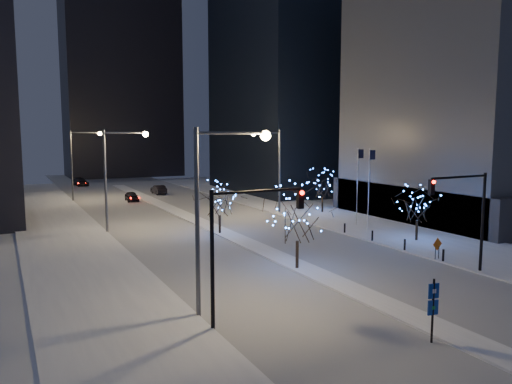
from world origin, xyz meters
TOP-DOWN VIEW (x-y plane):
  - ground at (0.00, 0.00)m, footprint 160.00×160.00m
  - road at (0.00, 35.00)m, footprint 20.00×130.00m
  - median at (0.00, 30.00)m, footprint 2.00×80.00m
  - east_sidewalk at (15.00, 20.00)m, footprint 10.00×90.00m
  - west_sidewalk at (-14.00, 20.00)m, footprint 8.00×90.00m
  - midrise_block at (34.00, 18.00)m, footprint 30.00×22.00m
  - plinth at (34.00, 18.00)m, footprint 30.00×24.00m
  - horizon_block at (6.00, 92.00)m, footprint 24.00×14.00m
  - street_lamp_w_near at (-8.94, 2.00)m, footprint 4.40×0.56m
  - street_lamp_w_mid at (-8.94, 27.00)m, footprint 4.40×0.56m
  - street_lamp_w_far at (-8.94, 52.00)m, footprint 4.40×0.56m
  - street_lamp_east at (10.08, 30.00)m, footprint 3.90×0.56m
  - traffic_signal_west at (-8.44, -0.00)m, footprint 5.26×0.43m
  - traffic_signal_east at (8.94, 1.00)m, footprint 5.26×0.43m
  - flagpoles at (13.37, 17.25)m, footprint 1.35×2.60m
  - bollards at (10.20, 10.00)m, footprint 0.16×12.16m
  - car_near at (-2.54, 48.50)m, footprint 1.85×4.04m
  - car_mid at (3.19, 54.76)m, footprint 1.55×4.34m
  - car_far at (-6.08, 73.27)m, footprint 2.75×5.16m
  - holiday_tree_median_near at (-0.50, 7.44)m, footprint 5.28×5.28m
  - holiday_tree_median_far at (-0.50, 21.42)m, footprint 4.01×4.01m
  - holiday_tree_plaza_near at (13.89, 10.40)m, footprint 4.11×4.11m
  - holiday_tree_plaza_far at (15.48, 27.36)m, footprint 4.96×4.96m
  - wayfinding_sign at (-1.51, -6.00)m, footprint 0.55×0.16m
  - construction_sign at (10.30, 4.69)m, footprint 1.00×0.12m

SIDE VIEW (x-z plane):
  - ground at x=0.00m, z-range 0.00..0.00m
  - road at x=0.00m, z-range 0.00..0.02m
  - median at x=0.00m, z-range 0.00..0.15m
  - east_sidewalk at x=15.00m, z-range 0.00..0.15m
  - west_sidewalk at x=-14.00m, z-range 0.00..0.15m
  - bollards at x=10.20m, z-range 0.15..1.05m
  - car_near at x=-2.54m, z-range 0.00..1.34m
  - car_far at x=-6.08m, z-range 0.00..1.42m
  - car_mid at x=3.19m, z-range 0.00..1.43m
  - construction_sign at x=10.30m, z-range 0.32..1.97m
  - wayfinding_sign at x=-1.51m, z-range 0.35..3.41m
  - plinth at x=34.00m, z-range 0.00..4.00m
  - holiday_tree_median_far at x=-0.50m, z-range 0.85..5.83m
  - holiday_tree_plaza_far at x=15.48m, z-range 0.90..5.92m
  - holiday_tree_plaza_near at x=13.89m, z-range 0.89..5.99m
  - holiday_tree_median_near at x=-0.50m, z-range 0.94..6.80m
  - traffic_signal_west at x=-8.44m, z-range 1.26..8.26m
  - traffic_signal_east at x=8.94m, z-range 1.26..8.26m
  - flagpoles at x=13.37m, z-range 0.80..8.80m
  - street_lamp_east at x=10.08m, z-range 1.45..11.45m
  - street_lamp_w_near at x=-8.94m, z-range 1.50..11.50m
  - street_lamp_w_mid at x=-8.94m, z-range 1.50..11.50m
  - street_lamp_w_far at x=-8.94m, z-range 1.50..11.50m
  - midrise_block at x=34.00m, z-range 0.00..30.00m
  - horizon_block at x=6.00m, z-range 0.00..42.00m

